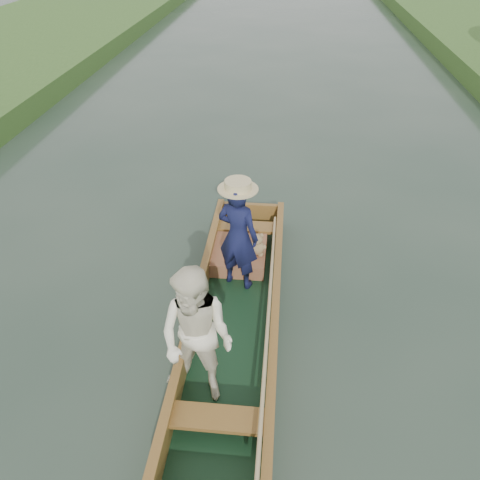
{
  "coord_description": "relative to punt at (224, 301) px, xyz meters",
  "views": [
    {
      "loc": [
        0.49,
        -4.37,
        4.46
      ],
      "look_at": [
        0.0,
        0.6,
        0.95
      ],
      "focal_mm": 35.0,
      "sensor_mm": 36.0,
      "label": 1
    }
  ],
  "objects": [
    {
      "name": "punt",
      "position": [
        0.0,
        0.0,
        0.0
      ],
      "size": [
        1.32,
        5.01,
        1.77
      ],
      "color": "#13331C",
      "rests_on": "ground"
    },
    {
      "name": "ground",
      "position": [
        0.12,
        0.2,
        -0.59
      ],
      "size": [
        120.0,
        120.0,
        0.0
      ],
      "primitive_type": "plane",
      "color": "#283D30",
      "rests_on": "ground"
    },
    {
      "name": "trees_far",
      "position": [
        2.87,
        7.88,
        1.84
      ],
      "size": [
        21.87,
        10.35,
        4.34
      ],
      "color": "#47331E",
      "rests_on": "ground"
    }
  ]
}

